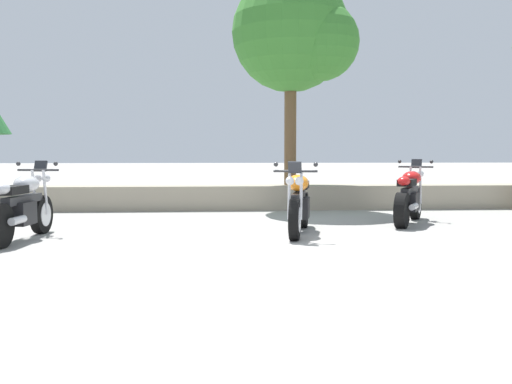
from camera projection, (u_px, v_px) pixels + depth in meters
ground_plane at (260, 242)px, 8.28m from camera, size 120.00×120.00×0.00m
stone_wall at (245, 197)px, 13.04m from camera, size 36.00×0.80×0.55m
motorcycle_silver_near_left at (22, 208)px, 8.43m from camera, size 0.67×2.07×1.18m
motorcycle_orange_centre at (299, 204)px, 9.11m from camera, size 0.79×2.04×1.18m
motorcycle_red_far_right at (410, 197)px, 10.43m from camera, size 1.18×1.88×1.18m
leafy_tree_mid_left at (297, 35)px, 12.94m from camera, size 2.84×2.71×4.86m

